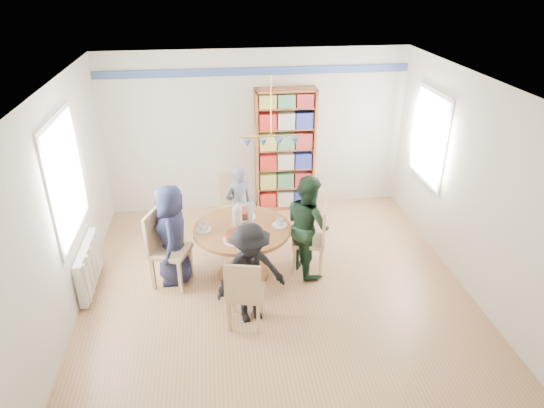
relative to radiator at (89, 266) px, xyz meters
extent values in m
plane|color=tan|center=(2.42, -0.30, -0.35)|extent=(5.00, 5.00, 0.00)
plane|color=white|center=(2.42, -0.30, 2.35)|extent=(5.00, 5.00, 0.00)
plane|color=silver|center=(2.42, 2.20, 1.00)|extent=(5.00, 0.00, 5.00)
plane|color=silver|center=(2.42, -2.80, 1.00)|extent=(5.00, 0.00, 5.00)
plane|color=silver|center=(-0.08, -0.30, 1.00)|extent=(0.00, 5.00, 5.00)
plane|color=silver|center=(4.92, -0.30, 1.00)|extent=(0.00, 5.00, 5.00)
cube|color=navy|center=(2.42, 2.18, 2.00)|extent=(5.00, 0.02, 0.12)
cube|color=white|center=(-0.07, 0.00, 1.25)|extent=(0.03, 1.32, 1.52)
cube|color=white|center=(-0.05, 0.00, 1.25)|extent=(0.01, 1.20, 1.40)
cube|color=white|center=(4.90, 1.00, 1.20)|extent=(0.03, 1.12, 1.42)
cube|color=white|center=(4.88, 1.00, 1.20)|extent=(0.01, 1.00, 1.30)
cylinder|color=gold|center=(2.42, 0.20, 1.98)|extent=(0.01, 0.01, 0.75)
cylinder|color=gold|center=(2.42, 0.20, 1.60)|extent=(0.80, 0.02, 0.02)
cone|color=#4272BB|center=(2.12, 0.20, 1.52)|extent=(0.11, 0.11, 0.10)
cone|color=#4272BB|center=(2.32, 0.20, 1.52)|extent=(0.11, 0.11, 0.10)
cone|color=#4272BB|center=(2.52, 0.20, 1.52)|extent=(0.11, 0.11, 0.10)
cone|color=#4272BB|center=(2.72, 0.20, 1.52)|extent=(0.11, 0.11, 0.10)
cube|color=silver|center=(0.00, 0.00, 0.00)|extent=(0.10, 1.00, 0.60)
cube|color=silver|center=(0.06, -0.40, 0.00)|extent=(0.02, 0.06, 0.56)
cube|color=silver|center=(0.06, -0.20, 0.00)|extent=(0.02, 0.06, 0.56)
cube|color=silver|center=(0.06, 0.00, 0.00)|extent=(0.02, 0.06, 0.56)
cube|color=silver|center=(0.06, 0.20, 0.00)|extent=(0.02, 0.06, 0.56)
cube|color=silver|center=(0.06, 0.40, 0.00)|extent=(0.02, 0.06, 0.56)
cylinder|color=brown|center=(2.01, 0.05, 0.37)|extent=(1.30, 1.30, 0.05)
cylinder|color=brown|center=(2.01, 0.05, 0.00)|extent=(0.16, 0.16, 0.70)
cylinder|color=brown|center=(2.01, 0.05, -0.33)|extent=(0.70, 0.70, 0.04)
cube|color=#D9BD86|center=(1.06, -0.01, 0.15)|extent=(0.60, 0.60, 0.06)
cube|color=#D9BD86|center=(0.86, 0.06, 0.43)|extent=(0.20, 0.45, 0.56)
cube|color=#D9BD86|center=(1.17, -0.25, -0.11)|extent=(0.06, 0.06, 0.48)
cube|color=#D9BD86|center=(1.30, 0.10, -0.11)|extent=(0.06, 0.06, 0.48)
cube|color=#D9BD86|center=(0.82, -0.12, -0.11)|extent=(0.06, 0.06, 0.48)
cube|color=#D9BD86|center=(0.95, 0.23, -0.11)|extent=(0.06, 0.06, 0.48)
cube|color=#D9BD86|center=(2.93, 0.08, 0.12)|extent=(0.54, 0.54, 0.05)
cube|color=#D9BD86|center=(3.12, 0.03, 0.38)|extent=(0.16, 0.43, 0.52)
cube|color=#D9BD86|center=(2.80, 0.30, -0.13)|extent=(0.05, 0.05, 0.45)
cube|color=#D9BD86|center=(2.71, -0.05, -0.13)|extent=(0.05, 0.05, 0.45)
cube|color=#D9BD86|center=(3.14, 0.20, -0.13)|extent=(0.05, 0.05, 0.45)
cube|color=#D9BD86|center=(3.05, -0.14, -0.13)|extent=(0.05, 0.05, 0.45)
cube|color=#D9BD86|center=(2.01, 1.03, 0.15)|extent=(0.55, 0.55, 0.06)
cube|color=#D9BD86|center=(1.96, 1.24, 0.43)|extent=(0.47, 0.14, 0.55)
cube|color=#D9BD86|center=(1.86, 0.81, -0.11)|extent=(0.05, 0.05, 0.48)
cube|color=#D9BD86|center=(2.23, 0.88, -0.11)|extent=(0.05, 0.05, 0.48)
cube|color=#D9BD86|center=(1.78, 1.18, -0.11)|extent=(0.05, 0.05, 0.48)
cube|color=#D9BD86|center=(2.15, 1.25, -0.11)|extent=(0.05, 0.05, 0.48)
cube|color=#D9BD86|center=(1.97, -0.94, 0.10)|extent=(0.50, 0.50, 0.05)
cube|color=#D9BD86|center=(1.93, -1.12, 0.34)|extent=(0.41, 0.13, 0.49)
cube|color=#D9BD86|center=(2.17, -0.81, -0.14)|extent=(0.05, 0.05, 0.43)
cube|color=#D9BD86|center=(1.85, -0.74, -0.14)|extent=(0.05, 0.05, 0.43)
cube|color=#D9BD86|center=(2.10, -1.14, -0.14)|extent=(0.05, 0.05, 0.43)
cube|color=#D9BD86|center=(1.77, -1.06, -0.14)|extent=(0.05, 0.05, 0.43)
imported|color=#191D38|center=(1.09, 0.07, 0.35)|extent=(0.45, 0.69, 1.39)
imported|color=#18301E|center=(2.90, 0.08, 0.36)|extent=(0.74, 0.83, 1.43)
imported|color=gray|center=(2.02, 0.97, 0.27)|extent=(0.53, 0.45, 1.24)
imported|color=black|center=(2.04, -0.87, 0.30)|extent=(0.93, 0.67, 1.29)
cube|color=brown|center=(2.41, 2.04, 0.70)|extent=(0.04, 0.30, 2.10)
cube|color=brown|center=(3.37, 2.04, 0.70)|extent=(0.04, 0.30, 2.10)
cube|color=brown|center=(2.89, 2.04, 1.73)|extent=(1.00, 0.30, 0.04)
cube|color=brown|center=(2.89, 2.04, -0.32)|extent=(1.00, 0.30, 0.06)
cube|color=brown|center=(2.89, 2.18, 0.70)|extent=(1.00, 0.02, 2.10)
cube|color=brown|center=(2.89, 2.04, 0.05)|extent=(0.94, 0.28, 0.02)
cube|color=brown|center=(2.89, 2.04, 0.40)|extent=(0.94, 0.28, 0.02)
cube|color=brown|center=(2.89, 2.04, 0.75)|extent=(0.94, 0.28, 0.02)
cube|color=brown|center=(2.89, 2.04, 1.10)|extent=(0.94, 0.28, 0.02)
cube|color=brown|center=(2.89, 2.04, 1.45)|extent=(0.94, 0.28, 0.02)
cube|color=#A62019|center=(2.59, 2.02, -0.16)|extent=(0.28, 0.22, 0.26)
cube|color=beige|center=(2.89, 2.02, -0.16)|extent=(0.28, 0.22, 0.26)
cube|color=navy|center=(3.19, 2.02, -0.16)|extent=(0.28, 0.22, 0.26)
cube|color=#BBC14D|center=(2.59, 2.02, 0.19)|extent=(0.28, 0.22, 0.26)
cube|color=#457D54|center=(2.89, 2.02, 0.19)|extent=(0.28, 0.22, 0.26)
cube|color=maroon|center=(3.19, 2.02, 0.19)|extent=(0.28, 0.22, 0.26)
cube|color=#A62019|center=(2.59, 2.02, 0.54)|extent=(0.28, 0.22, 0.26)
cube|color=beige|center=(2.89, 2.02, 0.54)|extent=(0.28, 0.22, 0.26)
cube|color=navy|center=(3.19, 2.02, 0.54)|extent=(0.28, 0.22, 0.26)
cube|color=#BBC14D|center=(2.59, 2.02, 0.89)|extent=(0.28, 0.22, 0.26)
cube|color=#457D54|center=(2.89, 2.02, 0.89)|extent=(0.28, 0.22, 0.26)
cube|color=maroon|center=(3.19, 2.02, 0.89)|extent=(0.28, 0.22, 0.26)
cube|color=#A62019|center=(2.59, 2.02, 1.24)|extent=(0.28, 0.22, 0.26)
cube|color=beige|center=(2.89, 2.02, 1.24)|extent=(0.28, 0.22, 0.26)
cube|color=navy|center=(3.19, 2.02, 1.24)|extent=(0.28, 0.22, 0.26)
cube|color=#BBC14D|center=(2.59, 2.02, 1.57)|extent=(0.28, 0.22, 0.22)
cube|color=#457D54|center=(2.89, 2.02, 1.57)|extent=(0.28, 0.22, 0.22)
cube|color=maroon|center=(3.19, 2.02, 1.57)|extent=(0.28, 0.22, 0.22)
cylinder|color=white|center=(1.96, 0.14, 0.53)|extent=(0.13, 0.13, 0.25)
sphere|color=white|center=(1.96, 0.14, 0.65)|extent=(0.09, 0.09, 0.09)
cylinder|color=silver|center=(2.14, 0.18, 0.55)|extent=(0.07, 0.07, 0.29)
cylinder|color=#4272BB|center=(2.14, 0.18, 0.70)|extent=(0.03, 0.03, 0.03)
cylinder|color=white|center=(2.06, 0.35, 0.41)|extent=(0.31, 0.31, 0.01)
cylinder|color=brown|center=(2.06, 0.35, 0.46)|extent=(0.25, 0.25, 0.09)
cylinder|color=white|center=(1.91, -0.26, 0.41)|extent=(0.31, 0.31, 0.01)
cylinder|color=brown|center=(1.91, -0.26, 0.46)|extent=(0.25, 0.25, 0.09)
cylinder|color=white|center=(1.51, 0.05, 0.41)|extent=(0.21, 0.21, 0.01)
imported|color=white|center=(1.51, 0.05, 0.45)|extent=(0.13, 0.13, 0.10)
cylinder|color=white|center=(2.51, 0.05, 0.41)|extent=(0.21, 0.21, 0.01)
imported|color=white|center=(2.51, 0.05, 0.45)|extent=(0.10, 0.10, 0.10)
cylinder|color=white|center=(2.01, 0.55, 0.41)|extent=(0.21, 0.21, 0.01)
imported|color=white|center=(2.01, 0.55, 0.45)|extent=(0.13, 0.13, 0.10)
cylinder|color=white|center=(2.01, -0.45, 0.41)|extent=(0.21, 0.21, 0.01)
imported|color=white|center=(2.01, -0.45, 0.45)|extent=(0.10, 0.10, 0.10)
camera|label=1|loc=(1.69, -5.53, 3.56)|focal=32.00mm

